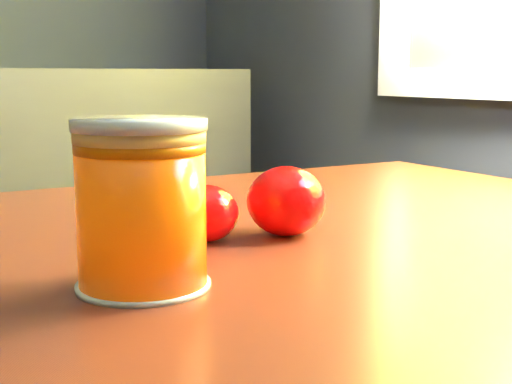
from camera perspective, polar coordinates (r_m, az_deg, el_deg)
table at (r=0.65m, az=-2.22°, el=-11.80°), size 1.01×0.71×0.75m
juice_glass at (r=0.48m, az=-9.14°, el=-1.07°), size 0.09×0.09×0.11m
orange_front at (r=0.63m, az=2.43°, el=-0.73°), size 0.08×0.08×0.06m
orange_back at (r=0.61m, az=-3.98°, el=-1.71°), size 0.07×0.07×0.05m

